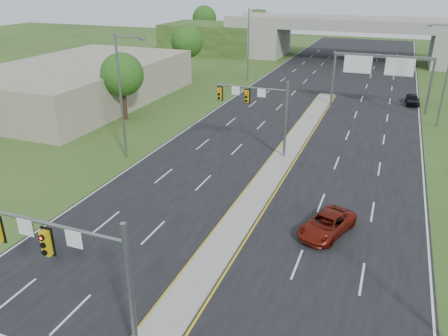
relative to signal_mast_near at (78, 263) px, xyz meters
name	(u,v)px	position (x,y,z in m)	size (l,w,h in m)	color
road	(306,126)	(2.26, 35.07, -4.72)	(24.00, 160.00, 0.02)	black
median	(278,165)	(2.26, 23.07, -4.63)	(2.00, 54.00, 0.16)	gray
lane_markings	(287,143)	(1.66, 28.99, -4.70)	(23.72, 160.00, 0.01)	gold
signal_mast_near	(78,263)	(0.00, 0.00, 0.00)	(6.62, 0.60, 7.00)	slate
signal_mast_far	(261,105)	(0.00, 25.00, 0.00)	(6.62, 0.60, 7.00)	slate
sign_gantry	(381,67)	(8.95, 44.99, 0.51)	(11.58, 0.44, 6.67)	slate
overpass	(354,42)	(2.26, 80.07, -1.17)	(80.00, 14.00, 8.10)	gray
lightpole_l_mid	(122,92)	(-11.03, 20.07, 1.38)	(2.85, 0.25, 11.00)	slate
lightpole_l_far	(249,41)	(-11.03, 55.07, 1.38)	(2.85, 0.25, 11.00)	slate
lightpole_r_far	(446,71)	(15.56, 40.07, 1.38)	(2.85, 0.25, 11.00)	slate
tree_l_near	(122,75)	(-17.74, 30.07, 0.45)	(4.80, 4.80, 7.60)	#382316
tree_l_mid	(187,42)	(-21.74, 55.07, 0.78)	(5.20, 5.20, 8.12)	#382316
tree_back_a	(204,18)	(-35.74, 94.07, 1.11)	(6.00, 6.00, 8.85)	#382316
tree_back_b	(258,21)	(-21.74, 94.07, 0.78)	(5.60, 5.60, 8.32)	#382316
commercial_building	(81,82)	(-27.74, 35.07, -2.23)	(18.00, 30.00, 5.00)	gray
car_far_a	(327,224)	(7.96, 13.52, -4.05)	(2.18, 4.73, 1.31)	#64140A
car_far_c	(413,99)	(13.26, 49.01, -4.04)	(1.57, 3.90, 1.33)	black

